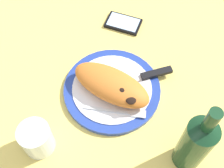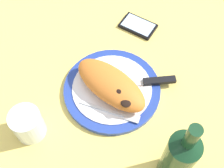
# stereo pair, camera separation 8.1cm
# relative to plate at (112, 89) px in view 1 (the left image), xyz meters

# --- Properties ---
(ground_plane) EXTENTS (1.50, 1.50, 0.03)m
(ground_plane) POSITION_rel_plate_xyz_m (0.00, 0.00, -0.02)
(ground_plane) COLOR #EACC60
(plate) EXTENTS (0.27, 0.27, 0.02)m
(plate) POSITION_rel_plate_xyz_m (0.00, 0.00, 0.00)
(plate) COLOR #233D99
(plate) RESTS_ON ground_plane
(calzone) EXTENTS (0.24, 0.16, 0.06)m
(calzone) POSITION_rel_plate_xyz_m (0.00, -0.01, 0.04)
(calzone) COLOR orange
(calzone) RESTS_ON plate
(fork) EXTENTS (0.17, 0.04, 0.00)m
(fork) POSITION_rel_plate_xyz_m (0.04, -0.07, 0.01)
(fork) COLOR silver
(fork) RESTS_ON plate
(knife) EXTENTS (0.20, 0.13, 0.01)m
(knife) POSITION_rel_plate_xyz_m (0.09, 0.06, 0.01)
(knife) COLOR silver
(knife) RESTS_ON plate
(smartphone) EXTENTS (0.12, 0.08, 0.01)m
(smartphone) POSITION_rel_plate_xyz_m (-0.03, 0.25, -0.00)
(smartphone) COLOR black
(smartphone) RESTS_ON ground_plane
(water_glass) EXTENTS (0.08, 0.08, 0.09)m
(water_glass) POSITION_rel_plate_xyz_m (-0.14, -0.20, 0.03)
(water_glass) COLOR silver
(water_glass) RESTS_ON ground_plane
(wine_bottle) EXTENTS (0.07, 0.07, 0.26)m
(wine_bottle) POSITION_rel_plate_xyz_m (0.23, -0.14, 0.10)
(wine_bottle) COLOR #14381E
(wine_bottle) RESTS_ON ground_plane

